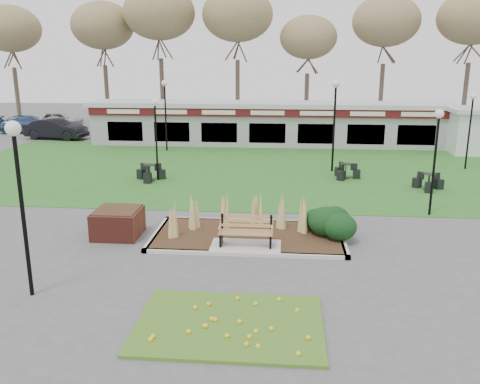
# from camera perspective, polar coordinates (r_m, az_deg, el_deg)

# --- Properties ---
(ground) EXTENTS (100.00, 100.00, 0.00)m
(ground) POSITION_cam_1_polar(r_m,az_deg,el_deg) (16.01, 0.61, -6.63)
(ground) COLOR #515154
(ground) RESTS_ON ground
(lawn) EXTENTS (34.00, 16.00, 0.02)m
(lawn) POSITION_cam_1_polar(r_m,az_deg,el_deg) (27.50, 2.55, 2.61)
(lawn) COLOR #276620
(lawn) RESTS_ON ground
(flower_bed) EXTENTS (4.20, 3.00, 0.16)m
(flower_bed) POSITION_cam_1_polar(r_m,az_deg,el_deg) (11.84, -1.18, -14.50)
(flower_bed) COLOR #3A661D
(flower_bed) RESTS_ON ground
(planting_bed) EXTENTS (6.75, 3.40, 1.27)m
(planting_bed) POSITION_cam_1_polar(r_m,az_deg,el_deg) (17.11, 5.24, -3.94)
(planting_bed) COLOR #311F13
(planting_bed) RESTS_ON ground
(park_bench) EXTENTS (1.70, 0.66, 0.93)m
(park_bench) POSITION_cam_1_polar(r_m,az_deg,el_deg) (16.04, 0.69, -4.34)
(park_bench) COLOR #AA7D4C
(park_bench) RESTS_ON ground
(brick_planter) EXTENTS (1.50, 1.50, 0.95)m
(brick_planter) POSITION_cam_1_polar(r_m,az_deg,el_deg) (17.63, -13.55, -3.35)
(brick_planter) COLOR maroon
(brick_planter) RESTS_ON ground
(food_pavilion) EXTENTS (24.60, 3.40, 2.90)m
(food_pavilion) POSITION_cam_1_polar(r_m,az_deg,el_deg) (35.10, 3.17, 7.72)
(food_pavilion) COLOR gray
(food_pavilion) RESTS_ON ground
(tree_backdrop) EXTENTS (47.24, 5.24, 10.36)m
(tree_backdrop) POSITION_cam_1_polar(r_m,az_deg,el_deg) (42.93, 3.70, 18.24)
(tree_backdrop) COLOR #47382B
(tree_backdrop) RESTS_ON ground
(lamp_post_near_left) EXTENTS (0.37, 0.37, 4.45)m
(lamp_post_near_left) POSITION_cam_1_polar(r_m,az_deg,el_deg) (13.26, -23.67, 2.17)
(lamp_post_near_left) COLOR black
(lamp_post_near_left) RESTS_ON ground
(lamp_post_near_right) EXTENTS (0.34, 0.34, 4.04)m
(lamp_post_near_right) POSITION_cam_1_polar(r_m,az_deg,el_deg) (20.19, 21.22, 5.56)
(lamp_post_near_right) COLOR black
(lamp_post_near_right) RESTS_ON ground
(lamp_post_mid_left) EXTENTS (0.33, 0.33, 3.94)m
(lamp_post_mid_left) POSITION_cam_1_polar(r_m,az_deg,el_deg) (24.90, -9.47, 7.81)
(lamp_post_mid_left) COLOR black
(lamp_post_mid_left) RESTS_ON ground
(lamp_post_mid_right) EXTENTS (0.39, 0.39, 4.74)m
(lamp_post_mid_right) POSITION_cam_1_polar(r_m,az_deg,el_deg) (26.83, 10.62, 9.52)
(lamp_post_mid_right) COLOR black
(lamp_post_mid_right) RESTS_ON ground
(lamp_post_far_right) EXTENTS (0.34, 0.34, 4.07)m
(lamp_post_far_right) POSITION_cam_1_polar(r_m,az_deg,el_deg) (29.61, 24.54, 7.96)
(lamp_post_far_right) COLOR black
(lamp_post_far_right) RESTS_ON ground
(lamp_post_far_left) EXTENTS (0.37, 0.37, 4.46)m
(lamp_post_far_left) POSITION_cam_1_polar(r_m,az_deg,el_deg) (32.83, -8.41, 10.20)
(lamp_post_far_left) COLOR black
(lamp_post_far_left) RESTS_ON ground
(bistro_set_a) EXTENTS (1.47, 1.30, 0.78)m
(bistro_set_a) POSITION_cam_1_polar(r_m,az_deg,el_deg) (25.26, -10.06, 1.90)
(bistro_set_a) COLOR black
(bistro_set_a) RESTS_ON ground
(bistro_set_b) EXTENTS (1.20, 1.39, 0.74)m
(bistro_set_b) POSITION_cam_1_polar(r_m,az_deg,el_deg) (25.83, 11.77, 2.07)
(bistro_set_b) COLOR black
(bistro_set_b) RESTS_ON ground
(bistro_set_c) EXTENTS (1.37, 1.33, 0.74)m
(bistro_set_c) POSITION_cam_1_polar(r_m,az_deg,el_deg) (24.64, 20.37, 0.82)
(bistro_set_c) COLOR black
(bistro_set_c) RESTS_ON ground
(car_silver) EXTENTS (4.44, 2.82, 1.41)m
(car_silver) POSITION_cam_1_polar(r_m,az_deg,el_deg) (46.34, -19.70, 7.68)
(car_silver) COLOR #ACACB1
(car_silver) RESTS_ON ground
(car_black) EXTENTS (4.74, 2.20, 1.50)m
(car_black) POSITION_cam_1_polar(r_m,az_deg,el_deg) (39.89, -19.95, 6.68)
(car_black) COLOR black
(car_black) RESTS_ON ground
(car_blue) EXTENTS (5.03, 3.17, 1.36)m
(car_blue) POSITION_cam_1_polar(r_m,az_deg,el_deg) (44.29, -22.54, 7.08)
(car_blue) COLOR navy
(car_blue) RESTS_ON ground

